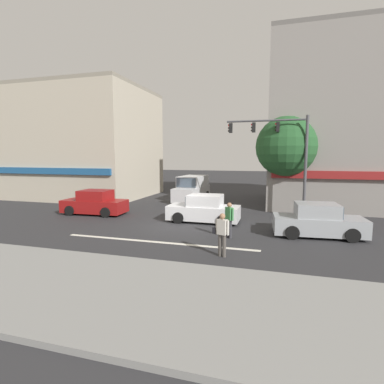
% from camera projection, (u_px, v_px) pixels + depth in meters
% --- Properties ---
extents(ground_plane, '(120.00, 120.00, 0.00)m').
position_uv_depth(ground_plane, '(182.00, 225.00, 16.61)').
color(ground_plane, '#2B2B2D').
extents(lane_marking_stripe, '(9.00, 0.24, 0.01)m').
position_uv_depth(lane_marking_stripe, '(157.00, 242.00, 13.28)').
color(lane_marking_stripe, silver).
rests_on(lane_marking_stripe, ground).
extents(sidewalk_curb, '(40.00, 5.00, 0.16)m').
position_uv_depth(sidewalk_curb, '(89.00, 288.00, 8.50)').
color(sidewalk_curb, gray).
rests_on(sidewalk_curb, ground).
extents(building_left_block, '(12.37, 9.88, 9.87)m').
position_uv_depth(building_left_block, '(83.00, 144.00, 28.34)').
color(building_left_block, '#B7AD99').
rests_on(building_left_block, ground).
extents(building_right_corner, '(12.19, 9.87, 12.28)m').
position_uv_depth(building_right_corner, '(354.00, 125.00, 22.59)').
color(building_right_corner, gray).
rests_on(building_right_corner, ground).
extents(street_tree, '(3.97, 3.97, 6.40)m').
position_uv_depth(street_tree, '(286.00, 147.00, 19.77)').
color(street_tree, '#4C3823').
rests_on(street_tree, ground).
extents(utility_pole_near_left, '(1.40, 0.22, 7.01)m').
position_uv_depth(utility_pole_near_left, '(95.00, 158.00, 23.44)').
color(utility_pole_near_left, brown).
rests_on(utility_pole_near_left, ground).
extents(utility_pole_far_right, '(1.40, 0.22, 7.64)m').
position_uv_depth(utility_pole_far_right, '(324.00, 153.00, 20.64)').
color(utility_pole_far_right, brown).
rests_on(utility_pole_far_right, ground).
extents(traffic_light_mast, '(4.89, 0.25, 6.20)m').
position_uv_depth(traffic_light_mast, '(284.00, 148.00, 18.22)').
color(traffic_light_mast, '#47474C').
rests_on(traffic_light_mast, ground).
extents(van_crossing_leftbound, '(2.27, 4.71, 2.11)m').
position_uv_depth(van_crossing_leftbound, '(192.00, 189.00, 25.26)').
color(van_crossing_leftbound, silver).
rests_on(van_crossing_leftbound, ground).
extents(sedan_waiting_far, '(4.11, 1.89, 1.58)m').
position_uv_depth(sedan_waiting_far, '(204.00, 210.00, 17.31)').
color(sedan_waiting_far, silver).
rests_on(sedan_waiting_far, ground).
extents(sedan_crossing_center, '(4.17, 2.01, 1.58)m').
position_uv_depth(sedan_crossing_center, '(95.00, 203.00, 19.56)').
color(sedan_crossing_center, maroon).
rests_on(sedan_crossing_center, ground).
extents(sedan_approaching_near, '(4.22, 2.13, 1.58)m').
position_uv_depth(sedan_approaching_near, '(318.00, 222.00, 14.18)').
color(sedan_approaching_near, '#999EA3').
rests_on(sedan_approaching_near, ground).
extents(pedestrian_foreground_with_bag, '(0.66, 0.46, 1.67)m').
position_uv_depth(pedestrian_foreground_with_bag, '(222.00, 232.00, 11.29)').
color(pedestrian_foreground_with_bag, '#4C4742').
rests_on(pedestrian_foreground_with_bag, ground).
extents(pedestrian_mid_crossing, '(0.45, 0.41, 1.67)m').
position_uv_depth(pedestrian_mid_crossing, '(229.00, 218.00, 13.85)').
color(pedestrian_mid_crossing, '#333338').
rests_on(pedestrian_mid_crossing, ground).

